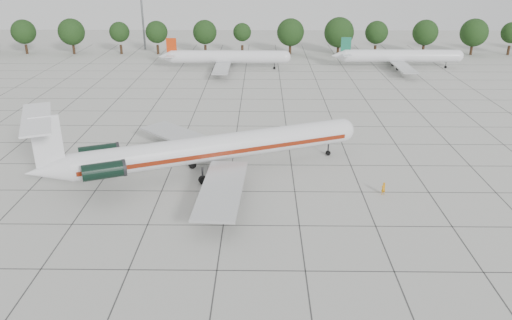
# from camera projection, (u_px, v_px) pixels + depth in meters

# --- Properties ---
(ground) EXTENTS (260.00, 260.00, 0.00)m
(ground) POSITION_uv_depth(u_px,v_px,m) (228.00, 191.00, 59.77)
(ground) COLOR #BBBBB3
(ground) RESTS_ON ground
(apron_joints) EXTENTS (170.00, 170.00, 0.02)m
(apron_joints) POSITION_uv_depth(u_px,v_px,m) (235.00, 146.00, 73.58)
(apron_joints) COLOR #383838
(apron_joints) RESTS_ON ground
(main_airliner) EXTENTS (41.05, 31.01, 9.97)m
(main_airliner) POSITION_uv_depth(u_px,v_px,m) (201.00, 149.00, 62.79)
(main_airliner) COLOR silver
(main_airliner) RESTS_ON ground
(ground_crew) EXTENTS (0.68, 0.58, 1.58)m
(ground_crew) POSITION_uv_depth(u_px,v_px,m) (383.00, 188.00, 58.71)
(ground_crew) COLOR orange
(ground_crew) RESTS_ON ground
(bg_airliner_c) EXTENTS (28.24, 27.20, 7.40)m
(bg_airliner_c) POSITION_uv_depth(u_px,v_px,m) (227.00, 57.00, 119.78)
(bg_airliner_c) COLOR silver
(bg_airliner_c) RESTS_ON ground
(bg_airliner_d) EXTENTS (28.24, 27.20, 7.40)m
(bg_airliner_d) POSITION_uv_depth(u_px,v_px,m) (400.00, 56.00, 120.77)
(bg_airliner_d) COLOR silver
(bg_airliner_d) RESTS_ON ground
(tree_line) EXTENTS (249.86, 8.44, 10.22)m
(tree_line) POSITION_uv_depth(u_px,v_px,m) (205.00, 32.00, 135.86)
(tree_line) COLOR #332114
(tree_line) RESTS_ON ground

